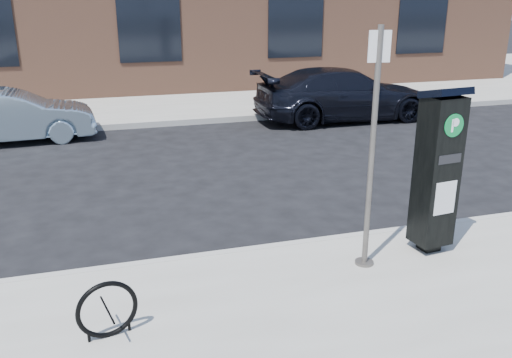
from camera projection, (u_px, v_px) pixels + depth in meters
name	position (u px, v px, depth m)	size (l,w,h in m)	color
ground	(257.00, 257.00, 7.21)	(120.00, 120.00, 0.00)	black
sidewalk_far	(147.00, 88.00, 19.89)	(60.00, 12.00, 0.15)	gray
curb_near	(258.00, 253.00, 7.17)	(60.00, 0.12, 0.16)	#9E9B93
curb_far	(171.00, 123.00, 14.47)	(60.00, 0.12, 0.16)	#9E9B93
parking_kiosk	(437.00, 169.00, 6.75)	(0.54, 0.49, 2.15)	black
sign_pole	(372.00, 154.00, 6.26)	(0.25, 0.23, 2.86)	#5B5750
bike_rack	(107.00, 310.00, 5.19)	(0.60, 0.17, 0.60)	black
car_silver	(11.00, 116.00, 12.69)	(1.31, 3.76, 1.24)	#8EA6B5
car_dark	(343.00, 94.00, 14.98)	(2.02, 4.96, 1.44)	black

